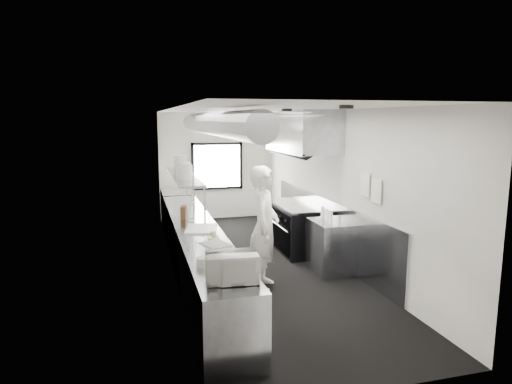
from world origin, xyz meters
TOP-DOWN VIEW (x-y plane):
  - floor at (0.00, 0.00)m, footprint 3.00×8.00m
  - ceiling at (0.00, 0.00)m, footprint 3.00×8.00m
  - wall_back at (0.00, 4.00)m, footprint 3.00×0.02m
  - wall_front at (0.00, -4.00)m, footprint 3.00×0.02m
  - wall_left at (-1.50, 0.00)m, footprint 0.02×8.00m
  - wall_right at (1.50, 0.00)m, footprint 0.02×8.00m
  - wall_cladding at (1.48, 0.30)m, footprint 0.03×5.50m
  - hvac_duct at (-0.70, 0.40)m, footprint 0.40×6.40m
  - service_window at (0.00, 3.96)m, footprint 1.36×0.05m
  - exhaust_hood at (1.10, 0.70)m, footprint 0.81×2.20m
  - prep_counter at (-1.15, -0.50)m, footprint 0.70×6.00m
  - pass_shelf at (-1.19, 1.00)m, footprint 0.45×3.00m
  - range at (1.04, 0.70)m, footprint 0.88×1.60m
  - bottle_station at (1.15, -0.70)m, footprint 0.65×0.80m
  - far_work_table at (-1.15, 3.20)m, footprint 0.70×1.20m
  - notice_sheet_a at (1.47, -1.20)m, footprint 0.02×0.28m
  - notice_sheet_b at (1.47, -1.55)m, footprint 0.02×0.28m
  - line_cook at (-0.18, -1.08)m, footprint 0.71×0.83m
  - microwave at (-1.11, -3.03)m, footprint 0.55×0.44m
  - deli_tub_a at (-1.27, -2.42)m, footprint 0.19×0.19m
  - deli_tub_b at (-1.35, -2.46)m, footprint 0.19×0.19m
  - newspaper at (-1.03, -1.58)m, footprint 0.45×0.50m
  - small_plate at (-1.01, -1.25)m, footprint 0.21×0.21m
  - pastry at (-1.01, -1.25)m, footprint 0.10×0.10m
  - cutting_board at (-1.10, -0.67)m, footprint 0.61×0.73m
  - knife_block at (-1.28, 0.18)m, footprint 0.14×0.22m
  - plate_stack_a at (-1.22, 0.35)m, footprint 0.28×0.28m
  - plate_stack_b at (-1.22, 0.61)m, footprint 0.25×0.25m
  - plate_stack_c at (-1.23, 1.10)m, footprint 0.32×0.32m
  - plate_stack_d at (-1.18, 1.64)m, footprint 0.25×0.25m
  - squeeze_bottle_a at (1.12, -1.02)m, footprint 0.07×0.07m
  - squeeze_bottle_b at (1.06, -0.82)m, footprint 0.08×0.08m
  - squeeze_bottle_c at (1.09, -0.65)m, footprint 0.08×0.08m
  - squeeze_bottle_d at (1.10, -0.54)m, footprint 0.06×0.06m
  - squeeze_bottle_e at (1.10, -0.39)m, footprint 0.08×0.08m

SIDE VIEW (x-z plane):
  - floor at x=0.00m, z-range -0.01..0.01m
  - prep_counter at x=-1.15m, z-range 0.00..0.90m
  - bottle_station at x=1.15m, z-range 0.00..0.90m
  - far_work_table at x=-1.15m, z-range 0.00..0.90m
  - range at x=1.04m, z-range 0.00..0.94m
  - wall_cladding at x=1.48m, z-range 0.00..1.10m
  - newspaper at x=-1.03m, z-range 0.90..0.91m
  - small_plate at x=-1.01m, z-range 0.90..0.91m
  - cutting_board at x=-1.10m, z-range 0.90..0.92m
  - deli_tub_b at x=-1.35m, z-range 0.90..1.01m
  - deli_tub_a at x=-1.27m, z-range 0.90..1.01m
  - pastry at x=-1.01m, z-range 0.91..1.01m
  - line_cook at x=-0.18m, z-range 0.00..1.93m
  - squeeze_bottle_a at x=1.12m, z-range 0.90..1.07m
  - squeeze_bottle_d at x=1.10m, z-range 0.90..1.08m
  - squeeze_bottle_c at x=1.09m, z-range 0.90..1.08m
  - squeeze_bottle_b at x=1.06m, z-range 0.90..1.09m
  - squeeze_bottle_e at x=1.10m, z-range 0.90..1.10m
  - knife_block at x=-1.28m, z-range 0.90..1.12m
  - microwave at x=-1.11m, z-range 0.90..1.21m
  - service_window at x=0.00m, z-range 0.77..2.02m
  - wall_back at x=0.00m, z-range 0.00..2.80m
  - wall_front at x=0.00m, z-range 0.00..2.80m
  - wall_left at x=-1.50m, z-range 0.00..2.80m
  - wall_right at x=1.50m, z-range 0.00..2.80m
  - pass_shelf at x=-1.19m, z-range 1.20..1.88m
  - notice_sheet_b at x=1.47m, z-range 1.36..1.74m
  - notice_sheet_a at x=1.47m, z-range 1.41..1.79m
  - plate_stack_a at x=-1.22m, z-range 1.57..1.84m
  - plate_stack_b at x=-1.22m, z-range 1.57..1.85m
  - plate_stack_d at x=-1.18m, z-range 1.57..1.90m
  - plate_stack_c at x=-1.23m, z-range 1.57..1.95m
  - exhaust_hood at x=1.10m, z-range 1.95..2.83m
  - hvac_duct at x=-0.70m, z-range 2.35..2.75m
  - ceiling at x=0.00m, z-range 2.79..2.80m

